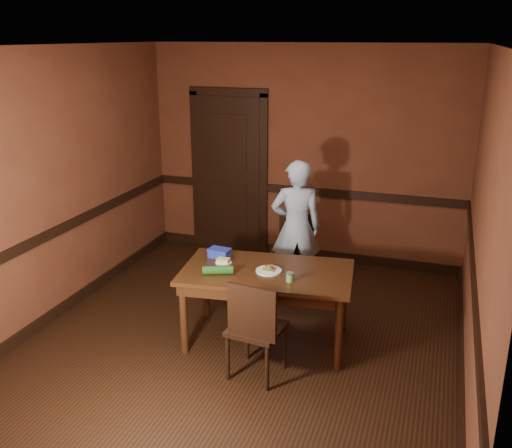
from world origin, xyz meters
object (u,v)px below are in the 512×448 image
Objects in this scene: dining_table at (267,306)px; cheese_saucer at (223,261)px; person at (296,227)px; chair_far at (287,253)px; chair_near at (257,327)px; sauce_jar at (290,277)px; food_tub at (220,253)px; sandwich_plate at (269,270)px.

cheese_saucer reaches higher than dining_table.
chair_far is at bearing -49.62° from person.
sauce_jar is (0.18, 0.39, 0.32)m from chair_near.
food_tub is at bearing 45.01° from person.
chair_near is 0.85m from cheese_saucer.
chair_far is 5.41× the size of cheese_saucer.
dining_table is 0.38m from sandwich_plate.
person is 1.21m from sandwich_plate.
sauce_jar is at bearing -31.35° from sandwich_plate.
cheese_saucer is at bearing -121.34° from chair_far.
person is (0.11, -0.07, 0.34)m from chair_far.
chair_near is (0.24, -1.81, 0.03)m from chair_far.
dining_table is 1.26m from chair_far.
dining_table is 0.58m from chair_near.
dining_table is at bearing -101.01° from chair_far.
chair_far is 0.55× the size of person.
sauce_jar is (0.41, -1.42, 0.35)m from chair_far.
person reaches higher than dining_table.
sandwich_plate is at bearing 148.65° from sauce_jar.
cheese_saucer is at bearing 168.75° from dining_table.
sauce_jar reaches higher than sandwich_plate.
food_tub is at bearing 161.52° from sandwich_plate.
person is 9.79× the size of cheese_saucer.
dining_table is at bearing -74.02° from chair_near.
dining_table is at bearing 147.35° from sauce_jar.
person is (-0.12, 1.74, 0.31)m from chair_near.
chair_near is 1.01m from food_tub.
food_tub is (-0.80, 0.33, 0.00)m from sauce_jar.
sandwich_plate is (0.17, -1.27, 0.33)m from chair_far.
sauce_jar is at bearing -107.17° from chair_near.
food_tub reaches higher than sauce_jar.
chair_far is 1.21m from food_tub.
cheese_saucer is (-0.41, -1.15, -0.01)m from person.
chair_near reaches higher than dining_table.
sandwich_plate is 0.28m from sauce_jar.
dining_table is 6.58× the size of sandwich_plate.
person is at bearing 92.84° from sandwich_plate.
person reaches higher than food_tub.
sauce_jar is 0.52× the size of cheese_saucer.
chair_near reaches higher than sauce_jar.
chair_near is at bearing -100.32° from chair_far.
sandwich_plate is 0.59m from food_tub.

